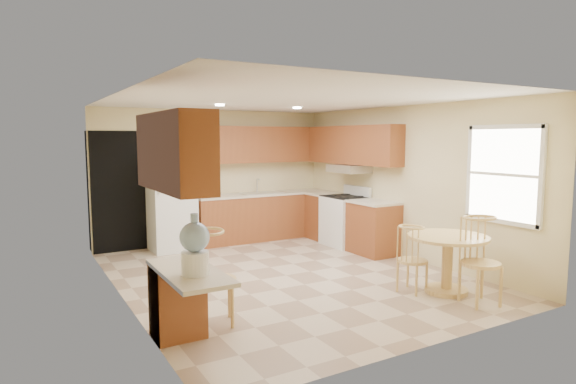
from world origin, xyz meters
TOP-DOWN VIEW (x-y plane):
  - floor at (0.00, 0.00)m, footprint 5.50×5.50m
  - ceiling at (0.00, 0.00)m, footprint 4.50×5.50m
  - wall_back at (0.00, 2.75)m, footprint 4.50×0.02m
  - wall_front at (0.00, -2.75)m, footprint 4.50×0.02m
  - wall_left at (-2.25, 0.00)m, footprint 0.02×5.50m
  - wall_right at (2.25, 0.00)m, footprint 0.02×5.50m
  - doorway at (-1.75, 2.73)m, footprint 0.90×0.02m
  - base_cab_back at (0.88, 2.45)m, footprint 2.75×0.60m
  - counter_back at (0.88, 2.45)m, footprint 2.75×0.63m
  - base_cab_right_a at (1.95, 1.85)m, footprint 0.60×0.59m
  - counter_right_a at (1.95, 1.85)m, footprint 0.63×0.59m
  - base_cab_right_b at (1.95, 0.40)m, footprint 0.60×0.80m
  - counter_right_b at (1.95, 0.40)m, footprint 0.63×0.80m
  - upper_cab_back at (0.88, 2.58)m, footprint 2.75×0.33m
  - upper_cab_right at (2.08, 1.21)m, footprint 0.33×2.42m
  - upper_cab_left at (-2.08, -1.60)m, footprint 0.33×1.40m
  - sink at (0.85, 2.45)m, footprint 0.78×0.44m
  - range_hood at (2.00, 1.18)m, footprint 0.50×0.76m
  - desk_pedestal at (-2.00, -1.32)m, footprint 0.48×0.42m
  - desk_top at (-2.00, -1.70)m, footprint 0.50×1.20m
  - window at (2.23, -1.85)m, footprint 0.06×1.12m
  - can_light_a at (-0.50, 1.20)m, footprint 0.14×0.14m
  - can_light_b at (0.90, 1.20)m, footprint 0.14×0.14m
  - refrigerator at (-0.95, 2.40)m, footprint 0.74×0.72m
  - stove at (1.92, 1.18)m, footprint 0.65×0.76m
  - dining_table at (1.40, -1.70)m, footprint 1.00×1.00m
  - chair_table_a at (1.04, -1.53)m, footprint 0.38×0.49m
  - chair_table_b at (1.40, -2.30)m, footprint 0.46×0.48m
  - chair_desk at (-1.55, -1.30)m, footprint 0.44×0.57m
  - water_crock at (-2.00, -1.88)m, footprint 0.26×0.26m

SIDE VIEW (x-z plane):
  - floor at x=0.00m, z-range 0.00..0.00m
  - desk_pedestal at x=-2.00m, z-range 0.00..0.72m
  - base_cab_back at x=0.88m, z-range 0.00..0.87m
  - base_cab_right_a at x=1.95m, z-range 0.00..0.87m
  - base_cab_right_b at x=1.95m, z-range 0.00..0.87m
  - stove at x=1.92m, z-range -0.08..1.01m
  - dining_table at x=1.40m, z-range 0.11..0.86m
  - chair_table_a at x=1.04m, z-range 0.09..0.95m
  - chair_desk at x=-1.55m, z-range 0.11..1.11m
  - chair_table_b at x=1.40m, z-range 0.11..1.15m
  - desk_top at x=-2.00m, z-range 0.73..0.77m
  - refrigerator at x=-0.95m, z-range 0.00..1.68m
  - counter_back at x=0.88m, z-range 0.87..0.91m
  - counter_right_a at x=1.95m, z-range 0.87..0.91m
  - counter_right_b at x=1.95m, z-range 0.87..0.91m
  - sink at x=0.85m, z-range 0.91..0.92m
  - water_crock at x=-2.00m, z-range 0.74..1.29m
  - doorway at x=-1.75m, z-range 0.00..2.10m
  - wall_back at x=0.00m, z-range 0.00..2.50m
  - wall_front at x=0.00m, z-range 0.00..2.50m
  - wall_left at x=-2.25m, z-range 0.00..2.50m
  - wall_right at x=2.25m, z-range 0.00..2.50m
  - range_hood at x=2.00m, z-range 1.35..1.49m
  - window at x=2.23m, z-range 0.85..2.15m
  - upper_cab_back at x=0.88m, z-range 1.50..2.20m
  - upper_cab_right at x=2.08m, z-range 1.50..2.20m
  - upper_cab_left at x=-2.08m, z-range 1.50..2.20m
  - can_light_a at x=-0.50m, z-range 2.48..2.49m
  - can_light_b at x=0.90m, z-range 2.48..2.49m
  - ceiling at x=0.00m, z-range 2.49..2.51m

